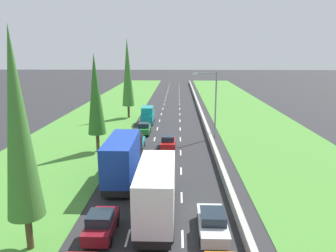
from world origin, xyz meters
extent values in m
plane|color=#28282B|center=(0.00, 60.00, 0.00)|extent=(300.00, 300.00, 0.00)
cube|color=#478433|center=(-12.65, 60.00, 0.02)|extent=(14.00, 140.00, 0.04)
cube|color=#478433|center=(14.35, 60.00, 0.02)|extent=(14.00, 140.00, 0.04)
cube|color=#9E9B93|center=(5.70, 60.00, 0.42)|extent=(0.44, 120.00, 0.85)
cube|color=white|center=(-1.75, 15.00, 0.01)|extent=(0.14, 2.00, 0.01)
cube|color=white|center=(-1.75, 21.00, 0.01)|extent=(0.14, 2.00, 0.01)
cube|color=white|center=(-1.75, 27.00, 0.01)|extent=(0.14, 2.00, 0.01)
cube|color=white|center=(-1.75, 33.00, 0.01)|extent=(0.14, 2.00, 0.01)
cube|color=white|center=(-1.75, 39.00, 0.01)|extent=(0.14, 2.00, 0.01)
cube|color=white|center=(-1.75, 45.00, 0.01)|extent=(0.14, 2.00, 0.01)
cube|color=white|center=(-1.75, 51.00, 0.01)|extent=(0.14, 2.00, 0.01)
cube|color=white|center=(-1.75, 57.00, 0.01)|extent=(0.14, 2.00, 0.01)
cube|color=white|center=(-1.75, 63.00, 0.01)|extent=(0.14, 2.00, 0.01)
cube|color=white|center=(-1.75, 69.00, 0.01)|extent=(0.14, 2.00, 0.01)
cube|color=white|center=(-1.75, 75.00, 0.01)|extent=(0.14, 2.00, 0.01)
cube|color=white|center=(-1.75, 81.00, 0.01)|extent=(0.14, 2.00, 0.01)
cube|color=white|center=(-1.75, 87.00, 0.01)|extent=(0.14, 2.00, 0.01)
cube|color=white|center=(-1.75, 93.00, 0.01)|extent=(0.14, 2.00, 0.01)
cube|color=white|center=(-1.75, 99.00, 0.01)|extent=(0.14, 2.00, 0.01)
cube|color=white|center=(-1.75, 105.00, 0.01)|extent=(0.14, 2.00, 0.01)
cube|color=white|center=(-1.75, 111.00, 0.01)|extent=(0.14, 2.00, 0.01)
cube|color=white|center=(-1.75, 117.00, 0.01)|extent=(0.14, 2.00, 0.01)
cube|color=white|center=(1.75, 15.00, 0.01)|extent=(0.14, 2.00, 0.01)
cube|color=white|center=(1.75, 21.00, 0.01)|extent=(0.14, 2.00, 0.01)
cube|color=white|center=(1.75, 27.00, 0.01)|extent=(0.14, 2.00, 0.01)
cube|color=white|center=(1.75, 33.00, 0.01)|extent=(0.14, 2.00, 0.01)
cube|color=white|center=(1.75, 39.00, 0.01)|extent=(0.14, 2.00, 0.01)
cube|color=white|center=(1.75, 45.00, 0.01)|extent=(0.14, 2.00, 0.01)
cube|color=white|center=(1.75, 51.00, 0.01)|extent=(0.14, 2.00, 0.01)
cube|color=white|center=(1.75, 57.00, 0.01)|extent=(0.14, 2.00, 0.01)
cube|color=white|center=(1.75, 63.00, 0.01)|extent=(0.14, 2.00, 0.01)
cube|color=white|center=(1.75, 69.00, 0.01)|extent=(0.14, 2.00, 0.01)
cube|color=white|center=(1.75, 75.00, 0.01)|extent=(0.14, 2.00, 0.01)
cube|color=white|center=(1.75, 81.00, 0.01)|extent=(0.14, 2.00, 0.01)
cube|color=white|center=(1.75, 87.00, 0.01)|extent=(0.14, 2.00, 0.01)
cube|color=white|center=(1.75, 93.00, 0.01)|extent=(0.14, 2.00, 0.01)
cube|color=white|center=(1.75, 99.00, 0.01)|extent=(0.14, 2.00, 0.01)
cube|color=white|center=(1.75, 105.00, 0.01)|extent=(0.14, 2.00, 0.01)
cube|color=white|center=(1.75, 111.00, 0.01)|extent=(0.14, 2.00, 0.01)
cube|color=white|center=(1.75, 117.00, 0.01)|extent=(0.14, 2.00, 0.01)
cube|color=black|center=(-0.03, 17.95, 0.60)|extent=(2.20, 9.40, 0.56)
cube|color=#237A33|center=(-0.03, 21.55, 2.13)|extent=(2.40, 2.20, 2.50)
cube|color=silver|center=(-0.03, 16.85, 2.53)|extent=(2.44, 7.20, 3.30)
cylinder|color=black|center=(-1.15, 21.25, 0.32)|extent=(0.22, 0.64, 0.64)
cylinder|color=black|center=(1.09, 21.25, 0.32)|extent=(0.22, 0.64, 0.64)
cylinder|color=black|center=(-1.15, 15.77, 0.32)|extent=(0.22, 0.64, 0.64)
cylinder|color=black|center=(1.09, 15.77, 0.32)|extent=(0.22, 0.64, 0.64)
cylinder|color=black|center=(-1.15, 14.69, 0.32)|extent=(0.22, 0.64, 0.64)
cylinder|color=black|center=(1.09, 14.69, 0.32)|extent=(0.22, 0.64, 0.64)
cube|color=maroon|center=(-3.46, 15.24, 0.70)|extent=(1.68, 3.90, 0.76)
cube|color=#19232D|center=(-3.46, 14.94, 1.40)|extent=(1.52, 1.60, 0.64)
cylinder|color=black|center=(-4.22, 16.45, 0.32)|extent=(0.22, 0.64, 0.64)
cylinder|color=black|center=(-2.70, 16.45, 0.32)|extent=(0.22, 0.64, 0.64)
cylinder|color=black|center=(-4.22, 14.03, 0.32)|extent=(0.22, 0.64, 0.64)
cylinder|color=black|center=(-2.70, 14.03, 0.32)|extent=(0.22, 0.64, 0.64)
cube|color=black|center=(-3.55, 24.81, 0.60)|extent=(2.20, 9.40, 0.56)
cube|color=black|center=(-3.55, 28.41, 2.13)|extent=(2.40, 2.20, 2.50)
cube|color=#19389E|center=(-3.55, 23.71, 2.53)|extent=(2.44, 7.20, 3.30)
cylinder|color=black|center=(-4.67, 28.11, 0.32)|extent=(0.22, 0.64, 0.64)
cylinder|color=black|center=(-2.43, 28.11, 0.32)|extent=(0.22, 0.64, 0.64)
cylinder|color=black|center=(-4.67, 22.63, 0.32)|extent=(0.22, 0.64, 0.64)
cylinder|color=black|center=(-2.43, 22.63, 0.32)|extent=(0.22, 0.64, 0.64)
cylinder|color=black|center=(-4.67, 21.55, 0.32)|extent=(0.22, 0.64, 0.64)
cylinder|color=black|center=(-2.43, 21.55, 0.32)|extent=(0.22, 0.64, 0.64)
cube|color=teal|center=(-3.64, 34.31, 0.68)|extent=(1.76, 4.50, 0.72)
cube|color=#19232D|center=(-3.64, 34.16, 1.34)|extent=(1.56, 1.90, 0.60)
cylinder|color=black|center=(-4.44, 35.70, 0.32)|extent=(0.22, 0.64, 0.64)
cylinder|color=black|center=(-2.84, 35.70, 0.32)|extent=(0.22, 0.64, 0.64)
cylinder|color=black|center=(-4.44, 32.91, 0.32)|extent=(0.22, 0.64, 0.64)
cylinder|color=black|center=(-2.84, 32.91, 0.32)|extent=(0.22, 0.64, 0.64)
cube|color=#237A33|center=(-3.45, 41.71, 0.70)|extent=(1.68, 3.90, 0.76)
cube|color=#19232D|center=(-3.45, 41.41, 1.40)|extent=(1.52, 1.60, 0.64)
cylinder|color=black|center=(-4.21, 42.92, 0.32)|extent=(0.22, 0.64, 0.64)
cylinder|color=black|center=(-2.69, 42.92, 0.32)|extent=(0.22, 0.64, 0.64)
cylinder|color=black|center=(-4.21, 40.50, 0.32)|extent=(0.22, 0.64, 0.64)
cylinder|color=black|center=(-2.69, 40.50, 0.32)|extent=(0.22, 0.64, 0.64)
cube|color=white|center=(-0.03, 27.23, 0.70)|extent=(1.68, 3.90, 0.76)
cube|color=#19232D|center=(-0.03, 26.93, 1.40)|extent=(1.52, 1.60, 0.64)
cylinder|color=black|center=(-0.79, 28.44, 0.32)|extent=(0.22, 0.64, 0.64)
cylinder|color=black|center=(0.73, 28.44, 0.32)|extent=(0.22, 0.64, 0.64)
cylinder|color=black|center=(-0.79, 26.02, 0.32)|extent=(0.22, 0.64, 0.64)
cylinder|color=black|center=(0.73, 26.02, 0.32)|extent=(0.22, 0.64, 0.64)
cube|color=silver|center=(3.68, 15.63, 0.68)|extent=(1.76, 4.50, 0.72)
cube|color=#19232D|center=(3.68, 15.48, 1.34)|extent=(1.56, 1.90, 0.60)
cylinder|color=black|center=(2.88, 17.02, 0.32)|extent=(0.22, 0.64, 0.64)
cylinder|color=black|center=(4.48, 17.02, 0.32)|extent=(0.22, 0.64, 0.64)
cylinder|color=black|center=(2.88, 14.23, 0.32)|extent=(0.22, 0.64, 0.64)
cylinder|color=black|center=(4.48, 14.23, 0.32)|extent=(0.22, 0.64, 0.64)
cube|color=red|center=(0.23, 34.60, 0.70)|extent=(1.68, 3.90, 0.76)
cube|color=#19232D|center=(0.23, 34.30, 1.40)|extent=(1.52, 1.60, 0.64)
cylinder|color=black|center=(-0.53, 35.81, 0.32)|extent=(0.22, 0.64, 0.64)
cylinder|color=black|center=(0.99, 35.81, 0.32)|extent=(0.22, 0.64, 0.64)
cylinder|color=black|center=(-0.53, 33.39, 0.32)|extent=(0.22, 0.64, 0.64)
cylinder|color=black|center=(0.99, 33.39, 0.32)|extent=(0.22, 0.64, 0.64)
cube|color=teal|center=(-3.58, 48.92, 1.02)|extent=(1.90, 4.90, 1.40)
cube|color=teal|center=(-3.58, 48.62, 2.27)|extent=(1.80, 3.10, 1.10)
cylinder|color=black|center=(-4.45, 50.44, 0.32)|extent=(0.22, 0.64, 0.64)
cylinder|color=black|center=(-2.71, 50.44, 0.32)|extent=(0.22, 0.64, 0.64)
cylinder|color=black|center=(-4.45, 47.40, 0.32)|extent=(0.22, 0.64, 0.64)
cylinder|color=black|center=(-2.71, 47.40, 0.32)|extent=(0.22, 0.64, 0.64)
cylinder|color=#4C3823|center=(-7.43, 13.68, 1.10)|extent=(0.40, 0.40, 2.20)
cone|color=#3D752D|center=(-7.43, 13.68, 7.65)|extent=(2.13, 2.13, 10.90)
cylinder|color=#4C3823|center=(-8.05, 33.20, 1.10)|extent=(0.40, 0.40, 2.20)
cone|color=#2D6623|center=(-8.05, 33.20, 6.84)|extent=(2.09, 2.09, 9.28)
cylinder|color=#4C3823|center=(-7.44, 53.53, 1.10)|extent=(0.41, 0.41, 2.20)
cone|color=#3D752D|center=(-7.44, 53.53, 8.04)|extent=(2.15, 2.15, 11.68)
cylinder|color=gray|center=(6.46, 39.90, 4.50)|extent=(0.20, 0.20, 9.00)
cylinder|color=gray|center=(5.06, 39.90, 8.85)|extent=(2.80, 0.12, 0.12)
cube|color=silver|center=(3.66, 39.90, 8.75)|extent=(0.60, 0.28, 0.20)
camera|label=1|loc=(1.41, -3.53, 11.61)|focal=34.77mm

